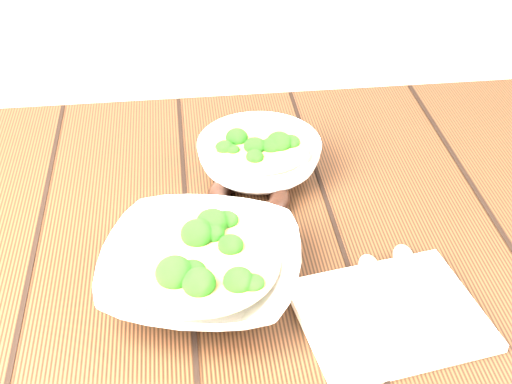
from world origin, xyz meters
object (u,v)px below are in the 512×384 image
object	(u,v)px
table	(207,307)
soup_bowl_back	(259,157)
napkin	(390,315)
trivet	(248,198)
soup_bowl_front	(201,270)

from	to	relation	value
table	soup_bowl_back	world-z (taller)	soup_bowl_back
soup_bowl_back	napkin	bearing A→B (deg)	-69.73
soup_bowl_back	trivet	xyz separation A→B (m)	(-0.02, -0.08, -0.02)
soup_bowl_front	table	bearing A→B (deg)	85.95
table	soup_bowl_front	xyz separation A→B (m)	(-0.01, -0.09, 0.15)
soup_bowl_front	trivet	xyz separation A→B (m)	(0.07, 0.16, -0.02)
napkin	trivet	bearing A→B (deg)	111.10
soup_bowl_front	napkin	world-z (taller)	soup_bowl_front
soup_bowl_back	napkin	distance (m)	0.33
table	napkin	world-z (taller)	napkin
table	trivet	distance (m)	0.17
trivet	soup_bowl_front	bearing A→B (deg)	-114.93
table	napkin	xyz separation A→B (m)	(0.21, -0.16, 0.13)
soup_bowl_back	trivet	world-z (taller)	soup_bowl_back
table	trivet	world-z (taller)	trivet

